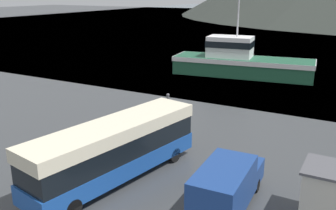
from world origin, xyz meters
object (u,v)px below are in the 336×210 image
at_px(delivery_van, 227,184).
at_px(storage_bin, 68,153).
at_px(fishing_boat, 240,61).
at_px(tour_bus, 115,148).
at_px(dock_kiosk, 332,196).

bearing_deg(delivery_van, storage_bin, 177.04).
distance_m(delivery_van, fishing_boat, 30.22).
xyz_separation_m(tour_bus, dock_kiosk, (10.91, 1.31, -0.50)).
distance_m(tour_bus, dock_kiosk, 11.00).
xyz_separation_m(tour_bus, delivery_van, (6.41, 0.21, -0.61)).
relative_size(tour_bus, storage_bin, 8.09).
height_order(delivery_van, storage_bin, delivery_van).
bearing_deg(tour_bus, storage_bin, -173.47).
height_order(tour_bus, fishing_boat, fishing_boat).
relative_size(tour_bus, fishing_boat, 0.64).
distance_m(storage_bin, dock_kiosk, 14.80).
bearing_deg(tour_bus, fishing_boat, 105.71).
distance_m(tour_bus, storage_bin, 4.04).
bearing_deg(storage_bin, dock_kiosk, 4.02).
distance_m(fishing_boat, storage_bin, 28.82).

